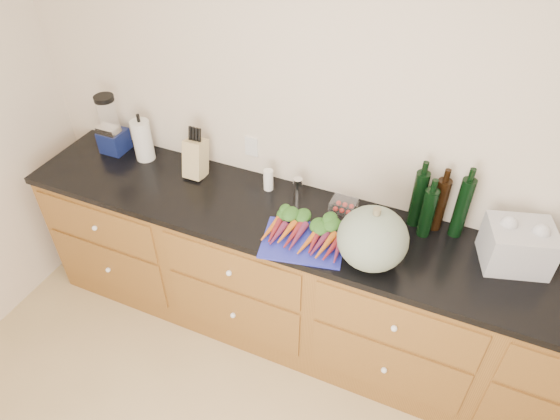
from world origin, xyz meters
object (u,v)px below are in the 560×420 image
at_px(squash, 373,239).
at_px(blender_appliance, 111,127).
at_px(paper_towel, 143,140).
at_px(tomato_box, 344,206).
at_px(carrots, 306,233).
at_px(knife_block, 196,158).
at_px(cutting_board, 303,242).

distance_m(squash, blender_appliance, 1.78).
xyz_separation_m(squash, paper_towel, (-1.53, 0.31, -0.02)).
bearing_deg(paper_towel, tomato_box, 0.44).
bearing_deg(tomato_box, blender_appliance, -179.55).
distance_m(carrots, blender_appliance, 1.45).
xyz_separation_m(carrots, paper_towel, (-1.18, 0.28, 0.09)).
relative_size(carrots, squash, 1.21).
bearing_deg(paper_towel, knife_block, -2.98).
relative_size(cutting_board, blender_appliance, 1.09).
relative_size(cutting_board, squash, 1.22).
distance_m(cutting_board, blender_appliance, 1.46).
distance_m(cutting_board, knife_block, 0.86).
bearing_deg(blender_appliance, tomato_box, 0.45).
relative_size(cutting_board, paper_towel, 1.59).
distance_m(cutting_board, tomato_box, 0.35).
bearing_deg(tomato_box, paper_towel, -179.56).
xyz_separation_m(carrots, knife_block, (-0.80, 0.26, 0.08)).
bearing_deg(cutting_board, carrots, 90.00).
distance_m(knife_block, tomato_box, 0.91).
xyz_separation_m(blender_appliance, knife_block, (0.61, -0.02, -0.05)).
distance_m(squash, tomato_box, 0.42).
bearing_deg(carrots, paper_towel, 166.67).
bearing_deg(cutting_board, squash, 1.29).
bearing_deg(squash, carrots, 174.72).
bearing_deg(tomato_box, cutting_board, -108.01).
height_order(blender_appliance, knife_block, blender_appliance).
bearing_deg(blender_appliance, cutting_board, -12.69).
bearing_deg(paper_towel, cutting_board, -15.13).
height_order(paper_towel, tomato_box, paper_towel).
distance_m(carrots, paper_towel, 1.22).
xyz_separation_m(squash, tomato_box, (-0.24, 0.32, -0.12)).
bearing_deg(tomato_box, carrots, -110.27).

